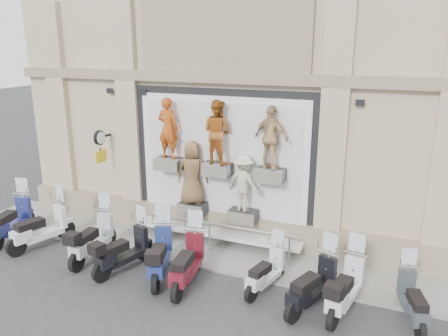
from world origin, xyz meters
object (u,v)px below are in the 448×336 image
(scooter_e, at_px, (159,246))
(scooter_i, at_px, (346,279))
(scooter_b, at_px, (40,220))
(scooter_c, at_px, (92,230))
(scooter_j, at_px, (414,292))
(guard_rail, at_px, (210,237))
(scooter_d, at_px, (123,242))
(scooter_a, at_px, (10,212))
(clock_sign_bracket, at_px, (100,142))
(scooter_h, at_px, (313,276))
(scooter_f, at_px, (187,253))
(scooter_g, at_px, (266,264))

(scooter_e, relative_size, scooter_i, 1.05)
(scooter_b, height_order, scooter_c, scooter_b)
(scooter_i, bearing_deg, scooter_j, 17.53)
(guard_rail, relative_size, scooter_d, 2.55)
(scooter_a, bearing_deg, clock_sign_bracket, 30.86)
(scooter_h, distance_m, scooter_j, 2.09)
(clock_sign_bracket, relative_size, scooter_j, 0.58)
(scooter_b, xyz_separation_m, scooter_j, (9.98, 0.20, -0.14))
(clock_sign_bracket, distance_m, scooter_c, 3.00)
(scooter_d, xyz_separation_m, scooter_f, (1.86, -0.01, 0.05))
(scooter_e, bearing_deg, clock_sign_bracket, 125.15)
(scooter_e, xyz_separation_m, scooter_g, (2.67, 0.39, -0.17))
(scooter_a, xyz_separation_m, scooter_h, (9.14, -0.18, -0.06))
(scooter_g, height_order, scooter_j, scooter_j)
(scooter_a, height_order, scooter_g, scooter_a)
(scooter_b, bearing_deg, scooter_a, -166.40)
(scooter_c, bearing_deg, scooter_f, -8.43)
(scooter_c, bearing_deg, scooter_i, -3.30)
(scooter_b, distance_m, scooter_e, 4.07)
(scooter_e, bearing_deg, scooter_j, -17.84)
(scooter_f, distance_m, scooter_h, 3.03)
(clock_sign_bracket, height_order, scooter_a, clock_sign_bracket)
(scooter_e, relative_size, scooter_h, 1.06)
(scooter_j, bearing_deg, scooter_f, 170.04)
(guard_rail, relative_size, scooter_h, 2.54)
(guard_rail, xyz_separation_m, clock_sign_bracket, (-3.90, 0.47, 2.34))
(scooter_i, bearing_deg, scooter_h, -158.86)
(clock_sign_bracket, bearing_deg, scooter_g, -16.54)
(scooter_a, relative_size, scooter_c, 1.03)
(scooter_a, distance_m, scooter_e, 5.30)
(scooter_b, bearing_deg, scooter_c, 16.53)
(clock_sign_bracket, distance_m, scooter_f, 5.07)
(scooter_e, xyz_separation_m, scooter_j, (5.92, 0.38, -0.14))
(clock_sign_bracket, xyz_separation_m, scooter_f, (4.11, -2.26, -1.95))
(scooter_b, xyz_separation_m, scooter_h, (7.92, -0.11, -0.05))
(scooter_j, bearing_deg, scooter_g, 164.45)
(scooter_h, bearing_deg, scooter_e, -157.48)
(scooter_d, bearing_deg, guard_rail, 63.11)
(guard_rail, bearing_deg, scooter_d, -132.92)
(scooter_a, height_order, scooter_j, scooter_a)
(scooter_j, bearing_deg, scooter_d, 168.53)
(scooter_f, xyz_separation_m, scooter_g, (1.85, 0.49, -0.16))
(guard_rail, bearing_deg, scooter_f, -83.44)
(scooter_a, bearing_deg, scooter_d, -17.18)
(scooter_h, bearing_deg, clock_sign_bracket, -174.90)
(scooter_b, distance_m, scooter_c, 1.86)
(scooter_c, relative_size, scooter_f, 0.99)
(scooter_a, distance_m, scooter_f, 6.12)
(scooter_c, bearing_deg, scooter_h, -4.49)
(clock_sign_bracket, distance_m, scooter_a, 3.38)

